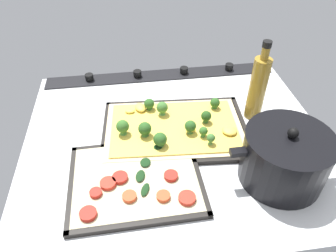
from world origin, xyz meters
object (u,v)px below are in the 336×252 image
(baking_tray_back, at_px, (136,180))
(oil_bottle, at_px, (258,87))
(baking_tray_front, at_px, (175,130))
(broccoli_pizza, at_px, (174,126))
(cooking_pot, at_px, (285,158))
(veggie_pizza_back, at_px, (136,180))

(baking_tray_back, distance_m, oil_bottle, 0.43)
(baking_tray_front, distance_m, broccoli_pizza, 0.01)
(baking_tray_back, bearing_deg, cooking_pot, 174.53)
(veggie_pizza_back, height_order, oil_bottle, oil_bottle)
(broccoli_pizza, height_order, veggie_pizza_back, broccoli_pizza)
(baking_tray_front, height_order, cooking_pot, cooking_pot)
(baking_tray_front, xyz_separation_m, veggie_pizza_back, (0.12, 0.17, 0.01))
(baking_tray_front, height_order, baking_tray_back, same)
(broccoli_pizza, height_order, baking_tray_back, broccoli_pizza)
(baking_tray_front, distance_m, veggie_pizza_back, 0.21)
(broccoli_pizza, xyz_separation_m, oil_bottle, (-0.24, -0.04, 0.08))
(cooking_pot, xyz_separation_m, oil_bottle, (-0.02, -0.24, 0.04))
(baking_tray_back, distance_m, veggie_pizza_back, 0.01)
(broccoli_pizza, bearing_deg, baking_tray_back, 54.78)
(veggie_pizza_back, relative_size, cooking_pot, 1.09)
(broccoli_pizza, bearing_deg, cooking_pot, 138.63)
(baking_tray_front, distance_m, cooking_pot, 0.31)
(broccoli_pizza, bearing_deg, veggie_pizza_back, 55.61)
(baking_tray_back, xyz_separation_m, oil_bottle, (-0.36, -0.21, 0.10))
(veggie_pizza_back, bearing_deg, baking_tray_front, -125.31)
(baking_tray_front, height_order, broccoli_pizza, broccoli_pizza)
(veggie_pizza_back, relative_size, oil_bottle, 1.22)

